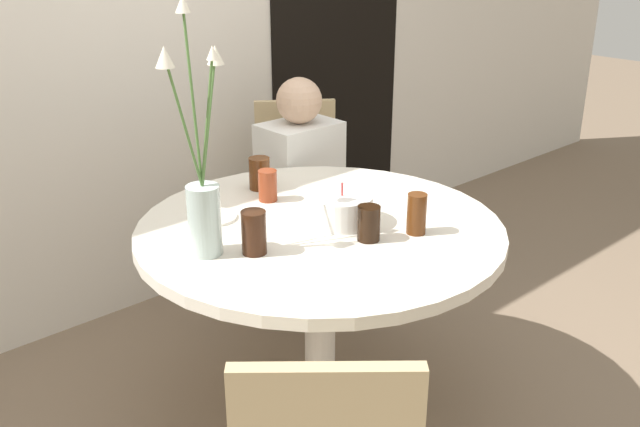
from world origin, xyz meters
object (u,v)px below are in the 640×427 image
drink_glass_1 (369,223)px  drink_glass_0 (268,186)px  drink_glass_3 (254,232)px  person_woman (300,203)px  chair_near_front (297,188)px  drink_glass_4 (417,214)px  flower_vase (202,189)px  side_plate (213,217)px  drink_glass_2 (259,173)px  birthday_cake (342,209)px

drink_glass_1 → drink_glass_0: bearing=92.4°
drink_glass_3 → person_woman: person_woman is taller
drink_glass_0 → drink_glass_3: bearing=-133.5°
chair_near_front → drink_glass_4: (-0.39, -1.06, 0.29)m
drink_glass_0 → drink_glass_4: drink_glass_4 is taller
flower_vase → drink_glass_0: size_ratio=6.61×
drink_glass_4 → drink_glass_3: bearing=154.4°
drink_glass_0 → drink_glass_1: (0.02, -0.49, -0.00)m
drink_glass_4 → chair_near_front: bearing=69.9°
drink_glass_1 → drink_glass_4: size_ratio=0.84×
chair_near_front → drink_glass_1: chair_near_front is taller
chair_near_front → drink_glass_0: bearing=-102.6°
side_plate → person_woman: size_ratio=0.15×
flower_vase → drink_glass_4: bearing=-29.6°
drink_glass_0 → side_plate: bearing=-177.3°
drink_glass_1 → person_woman: (0.45, 0.86, -0.30)m
drink_glass_2 → drink_glass_0: bearing=-114.3°
side_plate → drink_glass_1: bearing=-60.7°
chair_near_front → drink_glass_2: bearing=-107.4°
chair_near_front → birthday_cake: chair_near_front is taller
side_plate → person_woman: 0.85m
side_plate → drink_glass_2: 0.33m
side_plate → drink_glass_3: (-0.06, -0.31, 0.06)m
drink_glass_4 → person_woman: person_woman is taller
flower_vase → drink_glass_0: bearing=27.9°
drink_glass_1 → drink_glass_3: drink_glass_3 is taller
drink_glass_0 → drink_glass_4: (0.18, -0.56, 0.01)m
drink_glass_0 → drink_glass_2: drink_glass_2 is taller
flower_vase → person_woman: flower_vase is taller
flower_vase → drink_glass_2: (0.47, 0.34, -0.15)m
drink_glass_1 → drink_glass_2: size_ratio=0.93×
birthday_cake → side_plate: 0.44m
chair_near_front → side_plate: bearing=-112.0°
birthday_cake → side_plate: birthday_cake is taller
birthday_cake → drink_glass_1: size_ratio=1.83×
side_plate → drink_glass_0: size_ratio=1.40×
drink_glass_2 → drink_glass_4: bearing=-79.8°
drink_glass_3 → chair_near_front: bearing=43.5°
drink_glass_1 → drink_glass_4: 0.17m
chair_near_front → drink_glass_3: (-0.87, -0.82, 0.29)m
chair_near_front → birthday_cake: (-0.51, -0.83, 0.28)m
drink_glass_4 → person_woman: size_ratio=0.12×
drink_glass_0 → person_woman: person_woman is taller
drink_glass_0 → drink_glass_2: (0.05, 0.12, 0.00)m
birthday_cake → flower_vase: flower_vase is taller
drink_glass_2 → flower_vase: bearing=-144.2°
flower_vase → drink_glass_1: (0.44, -0.27, -0.15)m
birthday_cake → flower_vase: 0.51m
flower_vase → drink_glass_0: (0.42, 0.22, -0.15)m
drink_glass_0 → drink_glass_1: same height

